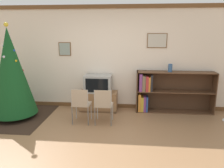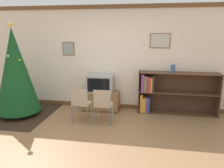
% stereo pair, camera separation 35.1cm
% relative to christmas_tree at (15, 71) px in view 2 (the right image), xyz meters
% --- Properties ---
extents(ground_plane, '(24.00, 24.00, 0.00)m').
position_rel_christmas_tree_xyz_m(ground_plane, '(2.18, -1.17, -1.12)').
color(ground_plane, '#936B47').
extents(wall_back, '(8.67, 0.11, 2.70)m').
position_rel_christmas_tree_xyz_m(wall_back, '(2.18, 0.98, 0.23)').
color(wall_back, silver).
rests_on(wall_back, ground_plane).
extents(area_rug, '(1.57, 1.82, 0.01)m').
position_rel_christmas_tree_xyz_m(area_rug, '(0.00, 0.00, -1.12)').
color(area_rug, '#332319').
rests_on(area_rug, ground_plane).
extents(christmas_tree, '(1.06, 1.06, 2.24)m').
position_rel_christmas_tree_xyz_m(christmas_tree, '(0.00, 0.00, 0.00)').
color(christmas_tree, maroon).
rests_on(christmas_tree, area_rug).
extents(tv_console, '(0.99, 0.46, 0.50)m').
position_rel_christmas_tree_xyz_m(tv_console, '(1.94, 0.68, -0.87)').
color(tv_console, brown).
rests_on(tv_console, ground_plane).
extents(television, '(0.69, 0.45, 0.45)m').
position_rel_christmas_tree_xyz_m(television, '(1.94, 0.68, -0.39)').
color(television, '#9E9E99').
rests_on(television, tv_console).
extents(folding_chair_left, '(0.40, 0.40, 0.82)m').
position_rel_christmas_tree_xyz_m(folding_chair_left, '(1.68, -0.22, -0.65)').
color(folding_chair_left, tan).
rests_on(folding_chair_left, ground_plane).
extents(folding_chair_right, '(0.40, 0.40, 0.82)m').
position_rel_christmas_tree_xyz_m(folding_chair_right, '(2.19, -0.22, -0.65)').
color(folding_chair_right, tan).
rests_on(folding_chair_right, ground_plane).
extents(bookshelf, '(1.95, 0.36, 1.06)m').
position_rel_christmas_tree_xyz_m(bookshelf, '(3.58, 0.75, -0.59)').
color(bookshelf, brown).
rests_on(bookshelf, ground_plane).
extents(vase, '(0.10, 0.10, 0.20)m').
position_rel_christmas_tree_xyz_m(vase, '(3.76, 0.72, 0.04)').
color(vase, '#335684').
rests_on(vase, bookshelf).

